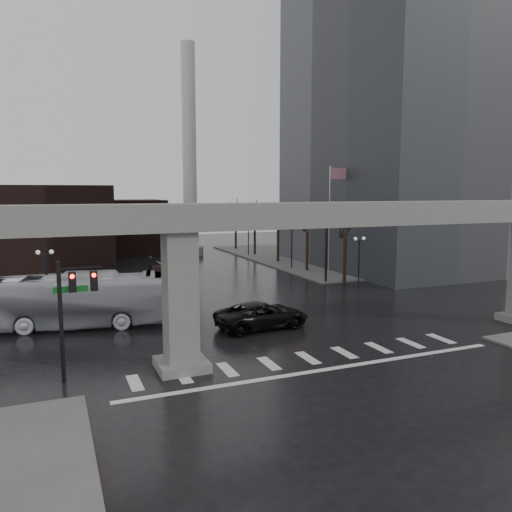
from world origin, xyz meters
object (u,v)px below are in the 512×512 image
object	(u,v)px
signal_mast_arm	(293,227)
pickup_truck	(262,315)
far_car	(157,272)
city_bus	(69,301)

from	to	relation	value
signal_mast_arm	pickup_truck	xyz separation A→B (m)	(-8.92, -13.11, -4.93)
signal_mast_arm	far_car	distance (m)	15.30
far_car	pickup_truck	bearing A→B (deg)	-74.94
pickup_truck	city_bus	size ratio (longest dim) A/B	0.48
signal_mast_arm	pickup_truck	world-z (taller)	signal_mast_arm
city_bus	pickup_truck	bearing A→B (deg)	-101.60
city_bus	far_car	xyz separation A→B (m)	(9.31, 16.29, -1.07)
pickup_truck	city_bus	distance (m)	13.27
signal_mast_arm	far_car	size ratio (longest dim) A/B	2.56
signal_mast_arm	far_car	world-z (taller)	signal_mast_arm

